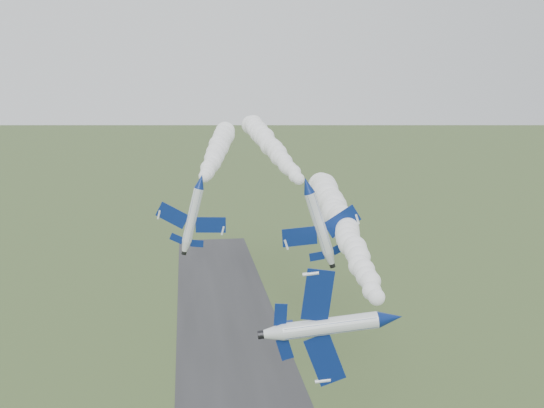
{
  "coord_description": "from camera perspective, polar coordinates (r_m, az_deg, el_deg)",
  "views": [
    {
      "loc": [
        -9.07,
        -60.0,
        54.01
      ],
      "look_at": [
        2.49,
        20.06,
        39.01
      ],
      "focal_mm": 40.0,
      "sensor_mm": 36.0,
      "label": 1
    }
  ],
  "objects": [
    {
      "name": "jet_lead",
      "position": [
        60.02,
        11.11,
        -10.53
      ],
      "size": [
        4.79,
        14.04,
        11.5
      ],
      "rotation": [
        0.0,
        1.45,
        -0.11
      ],
      "color": "white"
    },
    {
      "name": "smoke_trail_jet_lead",
      "position": [
        95.37,
        6.49,
        -1.69
      ],
      "size": [
        12.48,
        68.37,
        5.28
      ],
      "primitive_type": null,
      "rotation": [
        0.0,
        0.0,
        -0.11
      ],
      "color": "white"
    },
    {
      "name": "jet_pair_left",
      "position": [
        85.22,
        -6.74,
        2.13
      ],
      "size": [
        9.83,
        11.96,
        3.58
      ],
      "rotation": [
        0.0,
        0.25,
        -0.16
      ],
      "color": "white"
    },
    {
      "name": "smoke_trail_jet_pair_left",
      "position": [
        119.74,
        -5.13,
        5.15
      ],
      "size": [
        14.93,
        64.1,
        4.76
      ],
      "primitive_type": null,
      "rotation": [
        0.0,
        0.0,
        -0.16
      ],
      "color": "white"
    },
    {
      "name": "jet_pair_right",
      "position": [
        87.42,
        3.33,
        1.77
      ],
      "size": [
        11.32,
        14.31,
        4.64
      ],
      "rotation": [
        0.0,
        -0.32,
        0.0
      ],
      "color": "white"
    },
    {
      "name": "smoke_trail_jet_pair_right",
      "position": [
        125.86,
        -0.22,
        5.6
      ],
      "size": [
        5.22,
        71.2,
        4.88
      ],
      "primitive_type": null,
      "rotation": [
        0.0,
        0.0,
        0.0
      ],
      "color": "white"
    }
  ]
}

